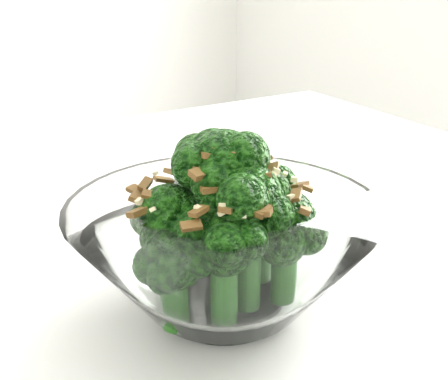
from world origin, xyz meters
TOP-DOWN VIEW (x-y plane):
  - table at (-0.04, -0.04)m, footprint 1.31×0.98m
  - broccoli_dish at (0.08, -0.16)m, footprint 0.20×0.20m

SIDE VIEW (x-z plane):
  - table at x=-0.04m, z-range 0.31..1.06m
  - broccoli_dish at x=0.08m, z-range 0.74..0.86m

